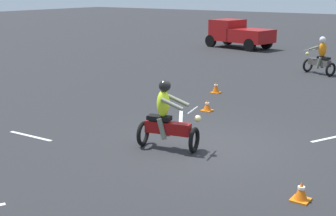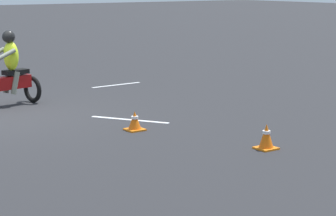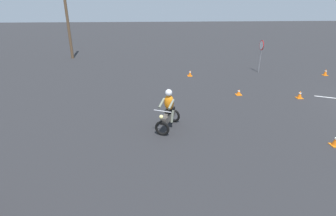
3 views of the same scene
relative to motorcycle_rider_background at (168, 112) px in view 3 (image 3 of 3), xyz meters
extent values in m
torus|color=black|center=(-0.62, 0.29, -0.43)|extent=(0.34, 0.59, 0.60)
torus|color=black|center=(0.56, -0.26, -0.43)|extent=(0.34, 0.59, 0.60)
cube|color=#4C4742|center=(-0.03, 0.01, -0.21)|extent=(1.10, 0.68, 0.28)
cube|color=black|center=(0.17, -0.08, 0.01)|extent=(0.62, 0.47, 0.10)
cylinder|color=silver|center=(-0.58, 0.27, 0.27)|extent=(0.33, 0.65, 0.04)
sphere|color=#F2E08C|center=(-0.69, 0.32, 0.09)|extent=(0.21, 0.21, 0.16)
ellipsoid|color=orange|center=(0.08, -0.04, 0.37)|extent=(0.42, 0.48, 0.64)
cylinder|color=slate|center=(-0.11, 0.27, 0.42)|extent=(0.54, 0.31, 0.27)
cylinder|color=slate|center=(-0.28, -0.09, 0.42)|extent=(0.54, 0.31, 0.27)
cylinder|color=slate|center=(0.12, 0.10, -0.21)|extent=(0.27, 0.21, 0.51)
cylinder|color=slate|center=(0.00, -0.15, -0.21)|extent=(0.27, 0.21, 0.51)
sphere|color=silver|center=(0.04, -0.02, 0.79)|extent=(0.37, 0.37, 0.28)
cylinder|color=slate|center=(8.70, -7.35, 0.37)|extent=(0.07, 0.07, 2.20)
cylinder|color=red|center=(8.70, -7.33, 1.22)|extent=(0.70, 0.03, 0.70)
cylinder|color=white|center=(8.70, -7.31, 1.22)|extent=(0.60, 0.01, 0.60)
cube|color=orange|center=(7.44, -11.68, -0.71)|extent=(0.32, 0.32, 0.03)
cone|color=orange|center=(7.44, -11.68, -0.48)|extent=(0.24, 0.24, 0.44)
cylinder|color=white|center=(7.44, -11.68, -0.41)|extent=(0.13, 0.13, 0.05)
cube|color=orange|center=(3.80, -4.23, -0.71)|extent=(0.32, 0.32, 0.03)
cone|color=orange|center=(3.80, -4.23, -0.55)|extent=(0.24, 0.24, 0.30)
cylinder|color=white|center=(3.80, -4.23, -0.50)|extent=(0.13, 0.13, 0.05)
cube|color=orange|center=(3.04, -7.33, -0.71)|extent=(0.32, 0.32, 0.03)
cone|color=orange|center=(3.04, -7.33, -0.50)|extent=(0.24, 0.24, 0.39)
cylinder|color=white|center=(3.04, -7.33, -0.44)|extent=(0.13, 0.13, 0.05)
cube|color=orange|center=(7.94, -2.12, -0.71)|extent=(0.32, 0.32, 0.03)
cone|color=orange|center=(7.94, -2.12, -0.49)|extent=(0.24, 0.24, 0.40)
cylinder|color=white|center=(7.94, -2.12, -0.43)|extent=(0.13, 0.13, 0.05)
cube|color=orange|center=(-1.88, -5.92, -0.71)|extent=(0.32, 0.32, 0.03)
cone|color=orange|center=(-1.88, -5.92, -0.50)|extent=(0.24, 0.24, 0.39)
cube|color=silver|center=(3.06, -8.91, -0.72)|extent=(0.62, 1.12, 0.01)
cylinder|color=brown|center=(14.94, 7.68, 2.98)|extent=(0.24, 0.24, 7.40)
camera|label=1|loc=(6.17, -20.49, 2.98)|focal=50.00mm
camera|label=2|loc=(5.38, 1.65, 1.98)|focal=70.00mm
camera|label=3|loc=(-9.68, 0.74, 4.12)|focal=28.00mm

